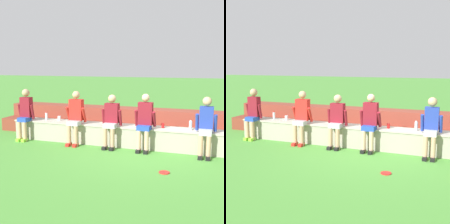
% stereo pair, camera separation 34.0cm
% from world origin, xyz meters
% --- Properties ---
extents(ground_plane, '(80.00, 80.00, 0.00)m').
position_xyz_m(ground_plane, '(0.00, 0.00, 0.00)').
color(ground_plane, '#4C9338').
extents(stone_seating_wall, '(7.88, 0.58, 0.56)m').
position_xyz_m(stone_seating_wall, '(0.00, 0.27, 0.30)').
color(stone_seating_wall, '#A8A08E').
rests_on(stone_seating_wall, ground).
extents(brick_bleachers, '(10.09, 1.32, 0.82)m').
position_xyz_m(brick_bleachers, '(0.00, 1.54, 0.34)').
color(brick_bleachers, brown).
rests_on(brick_bleachers, ground).
extents(person_far_left, '(0.50, 0.51, 1.48)m').
position_xyz_m(person_far_left, '(-3.55, -0.03, 0.80)').
color(person_far_left, tan).
rests_on(person_far_left, ground).
extents(person_left_of_center, '(0.55, 0.52, 1.47)m').
position_xyz_m(person_left_of_center, '(-1.95, -0.03, 0.79)').
color(person_left_of_center, tan).
rests_on(person_left_of_center, ground).
extents(person_center, '(0.54, 0.51, 1.40)m').
position_xyz_m(person_center, '(-0.91, -0.03, 0.76)').
color(person_center, tan).
rests_on(person_center, ground).
extents(person_right_of_center, '(0.54, 0.52, 1.45)m').
position_xyz_m(person_right_of_center, '(-0.02, -0.02, 0.78)').
color(person_right_of_center, '#DBAD89').
rests_on(person_right_of_center, ground).
extents(person_far_right, '(0.50, 0.57, 1.43)m').
position_xyz_m(person_far_right, '(1.46, -0.02, 0.77)').
color(person_far_right, tan).
rests_on(person_far_right, ground).
extents(water_bottle_near_left, '(0.07, 0.07, 0.23)m').
position_xyz_m(water_bottle_near_left, '(-3.06, 0.30, 0.67)').
color(water_bottle_near_left, silver).
rests_on(water_bottle_near_left, stone_seating_wall).
extents(water_bottle_center_gap, '(0.07, 0.07, 0.24)m').
position_xyz_m(water_bottle_center_gap, '(1.08, 0.28, 0.67)').
color(water_bottle_center_gap, silver).
rests_on(water_bottle_center_gap, stone_seating_wall).
extents(plastic_cup_right_end, '(0.09, 0.09, 0.13)m').
position_xyz_m(plastic_cup_right_end, '(-2.65, 0.33, 0.63)').
color(plastic_cup_right_end, white).
rests_on(plastic_cup_right_end, stone_seating_wall).
extents(plastic_cup_middle, '(0.08, 0.08, 0.12)m').
position_xyz_m(plastic_cup_middle, '(0.39, 0.28, 0.62)').
color(plastic_cup_middle, red).
rests_on(plastic_cup_middle, stone_seating_wall).
extents(frisbee, '(0.22, 0.22, 0.02)m').
position_xyz_m(frisbee, '(0.74, -1.47, 0.01)').
color(frisbee, red).
rests_on(frisbee, ground).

